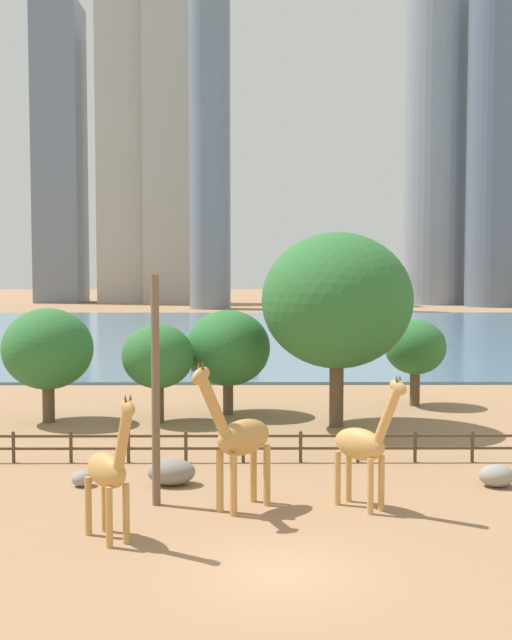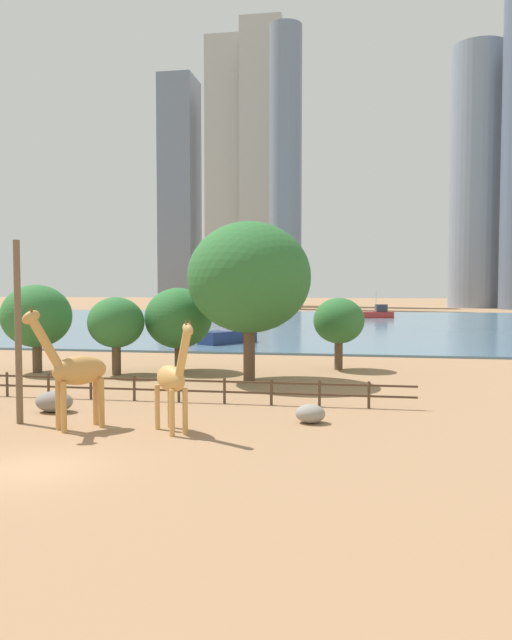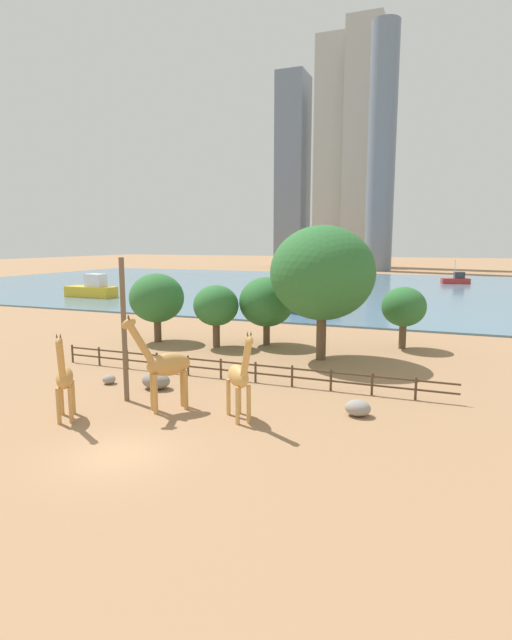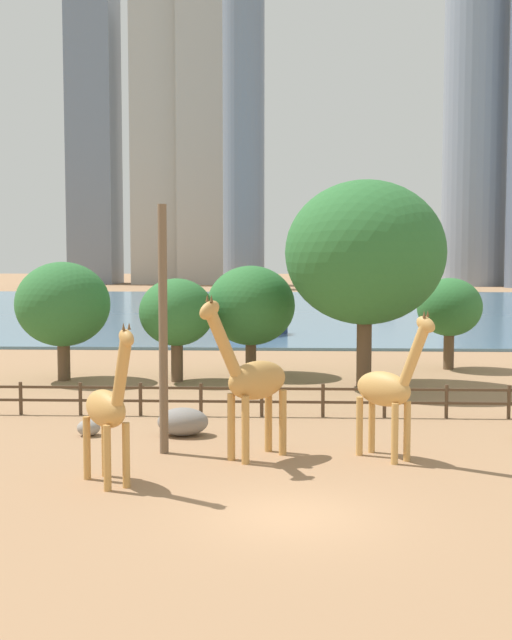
{
  "view_description": "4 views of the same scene",
  "coord_description": "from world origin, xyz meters",
  "px_view_note": "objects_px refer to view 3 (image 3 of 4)",
  "views": [
    {
      "loc": [
        -0.77,
        -20.73,
        8.05
      ],
      "look_at": [
        -0.52,
        24.88,
        5.08
      ],
      "focal_mm": 45.0,
      "sensor_mm": 36.0,
      "label": 1
    },
    {
      "loc": [
        10.45,
        -18.24,
        5.9
      ],
      "look_at": [
        3.46,
        22.31,
        3.63
      ],
      "focal_mm": 35.0,
      "sensor_mm": 36.0,
      "label": 2
    },
    {
      "loc": [
        12.29,
        -15.91,
        8.63
      ],
      "look_at": [
        0.96,
        12.85,
        3.78
      ],
      "focal_mm": 28.0,
      "sensor_mm": 36.0,
      "label": 3
    },
    {
      "loc": [
        -0.07,
        -18.78,
        6.2
      ],
      "look_at": [
        -1.94,
        26.32,
        2.65
      ],
      "focal_mm": 45.0,
      "sensor_mm": 36.0,
      "label": 4
    }
  ],
  "objects_px": {
    "boulder_near_fence": "(109,379)",
    "tree_right_small": "(404,307)",
    "giraffe_young": "(165,364)",
    "tree_left_large": "(322,273)",
    "boat_sailboat": "(456,280)",
    "tree_right_tall": "(216,306)",
    "boat_tug": "(317,305)",
    "boulder_small": "(358,408)",
    "giraffe_tall": "(64,378)",
    "tree_center_broad": "(267,302)",
    "giraffe_companion": "(239,377)",
    "tree_left_small": "(157,298)",
    "boat_ferry": "(92,289)",
    "boulder_by_pole": "(156,381)",
    "utility_pole": "(124,330)"
  },
  "relations": [
    {
      "from": "boulder_near_fence",
      "to": "tree_right_small",
      "type": "height_order",
      "value": "tree_right_small"
    },
    {
      "from": "giraffe_young",
      "to": "tree_right_small",
      "type": "distance_m",
      "value": 22.51
    },
    {
      "from": "tree_left_large",
      "to": "tree_right_small",
      "type": "distance_m",
      "value": 8.65
    },
    {
      "from": "boulder_near_fence",
      "to": "boat_sailboat",
      "type": "xyz_separation_m",
      "value": [
        20.08,
        85.25,
        0.74
      ]
    },
    {
      "from": "tree_right_tall",
      "to": "boat_tug",
      "type": "relative_size",
      "value": 0.8
    },
    {
      "from": "tree_right_small",
      "to": "boat_tug",
      "type": "distance_m",
      "value": 20.19
    },
    {
      "from": "boulder_small",
      "to": "tree_right_tall",
      "type": "distance_m",
      "value": 18.83
    },
    {
      "from": "boulder_near_fence",
      "to": "boat_tug",
      "type": "bearing_deg",
      "value": 82.67
    },
    {
      "from": "giraffe_tall",
      "to": "tree_right_tall",
      "type": "relative_size",
      "value": 0.88
    },
    {
      "from": "tree_center_broad",
      "to": "boat_tug",
      "type": "relative_size",
      "value": 0.89
    },
    {
      "from": "boulder_small",
      "to": "tree_center_broad",
      "type": "bearing_deg",
      "value": 125.09
    },
    {
      "from": "tree_center_broad",
      "to": "boat_tug",
      "type": "xyz_separation_m",
      "value": [
        -0.62,
        19.16,
        -2.53
      ]
    },
    {
      "from": "giraffe_companion",
      "to": "boulder_small",
      "type": "distance_m",
      "value": 6.2
    },
    {
      "from": "tree_left_small",
      "to": "tree_right_small",
      "type": "relative_size",
      "value": 1.18
    },
    {
      "from": "tree_left_large",
      "to": "boat_ferry",
      "type": "bearing_deg",
      "value": 148.1
    },
    {
      "from": "tree_left_small",
      "to": "boat_ferry",
      "type": "distance_m",
      "value": 37.91
    },
    {
      "from": "boulder_by_pole",
      "to": "utility_pole",
      "type": "bearing_deg",
      "value": -95.98
    },
    {
      "from": "tree_right_small",
      "to": "boat_ferry",
      "type": "xyz_separation_m",
      "value": [
        -48.17,
        20.52,
        -2.0
      ]
    },
    {
      "from": "giraffe_companion",
      "to": "tree_left_large",
      "type": "height_order",
      "value": "tree_left_large"
    },
    {
      "from": "giraffe_tall",
      "to": "tree_left_small",
      "type": "height_order",
      "value": "tree_left_small"
    },
    {
      "from": "boulder_by_pole",
      "to": "boat_tug",
      "type": "height_order",
      "value": "boat_tug"
    },
    {
      "from": "giraffe_tall",
      "to": "boat_ferry",
      "type": "relative_size",
      "value": 0.55
    },
    {
      "from": "giraffe_tall",
      "to": "boat_ferry",
      "type": "xyz_separation_m",
      "value": [
        -34.43,
        43.68,
        -0.68
      ]
    },
    {
      "from": "boulder_small",
      "to": "boat_ferry",
      "type": "distance_m",
      "value": 60.89
    },
    {
      "from": "tree_left_large",
      "to": "giraffe_young",
      "type": "bearing_deg",
      "value": -108.6
    },
    {
      "from": "tree_left_small",
      "to": "tree_right_tall",
      "type": "bearing_deg",
      "value": -1.28
    },
    {
      "from": "tree_right_tall",
      "to": "boat_ferry",
      "type": "xyz_separation_m",
      "value": [
        -33.76,
        25.55,
        -2.03
      ]
    },
    {
      "from": "boulder_near_fence",
      "to": "boat_sailboat",
      "type": "distance_m",
      "value": 87.59
    },
    {
      "from": "giraffe_companion",
      "to": "tree_left_small",
      "type": "bearing_deg",
      "value": -178.9
    },
    {
      "from": "boulder_near_fence",
      "to": "utility_pole",
      "type": "bearing_deg",
      "value": -37.96
    },
    {
      "from": "boulder_by_pole",
      "to": "tree_left_large",
      "type": "height_order",
      "value": "tree_left_large"
    },
    {
      "from": "giraffe_companion",
      "to": "tree_center_broad",
      "type": "bearing_deg",
      "value": 153.84
    },
    {
      "from": "giraffe_tall",
      "to": "tree_right_small",
      "type": "bearing_deg",
      "value": 112.36
    },
    {
      "from": "tree_center_broad",
      "to": "tree_right_tall",
      "type": "relative_size",
      "value": 1.12
    },
    {
      "from": "tree_right_tall",
      "to": "tree_left_small",
      "type": "height_order",
      "value": "tree_left_small"
    },
    {
      "from": "boulder_small",
      "to": "tree_right_tall",
      "type": "bearing_deg",
      "value": 138.35
    },
    {
      "from": "giraffe_companion",
      "to": "boulder_by_pole",
      "type": "relative_size",
      "value": 2.63
    },
    {
      "from": "giraffe_companion",
      "to": "tree_left_large",
      "type": "relative_size",
      "value": 0.47
    },
    {
      "from": "giraffe_young",
      "to": "tree_left_large",
      "type": "relative_size",
      "value": 0.52
    },
    {
      "from": "giraffe_companion",
      "to": "boulder_by_pole",
      "type": "distance_m",
      "value": 7.53
    },
    {
      "from": "utility_pole",
      "to": "boulder_by_pole",
      "type": "xyz_separation_m",
      "value": [
        0.26,
        2.51,
        -3.43
      ]
    },
    {
      "from": "boat_ferry",
      "to": "boat_tug",
      "type": "distance_m",
      "value": 36.94
    },
    {
      "from": "giraffe_tall",
      "to": "tree_left_small",
      "type": "relative_size",
      "value": 0.76
    },
    {
      "from": "giraffe_companion",
      "to": "giraffe_young",
      "type": "height_order",
      "value": "giraffe_young"
    },
    {
      "from": "boat_ferry",
      "to": "boat_sailboat",
      "type": "relative_size",
      "value": 1.44
    },
    {
      "from": "giraffe_tall",
      "to": "giraffe_companion",
      "type": "bearing_deg",
      "value": 74.35
    },
    {
      "from": "boat_tug",
      "to": "tree_center_broad",
      "type": "bearing_deg",
      "value": 34.08
    },
    {
      "from": "tree_left_large",
      "to": "tree_center_broad",
      "type": "relative_size",
      "value": 1.71
    },
    {
      "from": "giraffe_young",
      "to": "tree_left_small",
      "type": "height_order",
      "value": "tree_left_small"
    },
    {
      "from": "giraffe_young",
      "to": "boat_sailboat",
      "type": "distance_m",
      "value": 89.33
    }
  ]
}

